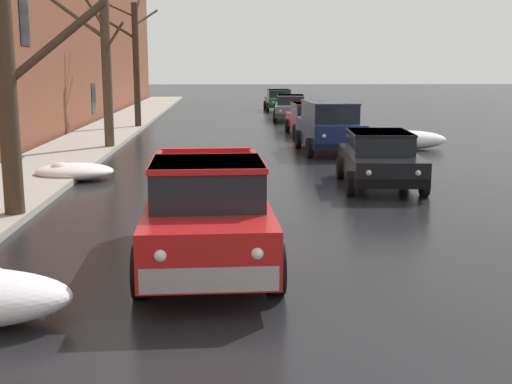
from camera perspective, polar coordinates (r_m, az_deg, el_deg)
The scene contains 12 objects.
left_sidewalk_slab at distance 22.93m, azimuth -16.30°, elevation 2.77°, with size 2.85×80.00×0.15m, color #A8A399.
snow_bank_along_left_kerb at distance 25.52m, azimuth 12.58°, elevation 4.33°, with size 3.07×1.20×0.70m.
snow_bank_along_right_kerb at distance 19.02m, azimuth -15.32°, elevation 1.69°, with size 2.13×1.47×0.51m.
bare_tree_second_along_sidewalk at distance 14.08m, azimuth -20.30°, elevation 10.52°, with size 2.48×2.51×6.45m.
bare_tree_mid_block at distance 24.98m, azimuth -12.82°, elevation 11.89°, with size 2.94×2.20×7.16m.
bare_tree_far_down_block at distance 33.04m, azimuth -10.23°, elevation 11.03°, with size 2.57×3.17×6.82m.
pickup_truck_red_approaching_near_lane at distance 10.41m, azimuth -4.14°, elevation -1.68°, with size 2.20×4.99×1.76m.
sedan_black_parked_kerbside_close at distance 17.58m, azimuth 10.50°, elevation 2.90°, with size 2.15×4.07×1.42m.
suv_darkblue_parked_kerbside_mid at distance 24.11m, azimuth 6.24°, elevation 5.70°, with size 2.15×4.36×1.82m.
sedan_red_parked_far_down_block at distance 30.08m, azimuth 4.69°, elevation 6.30°, with size 2.06×4.48×1.42m.
sedan_grey_queued_behind_truck at distance 37.75m, azimuth 2.96°, elevation 7.25°, with size 2.18×4.42×1.42m.
sedan_green_at_far_intersection at distance 45.66m, azimuth 1.96°, elevation 7.89°, with size 1.94×4.08×1.42m.
Camera 1 is at (-1.23, -4.05, 3.14)m, focal length 46.95 mm.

